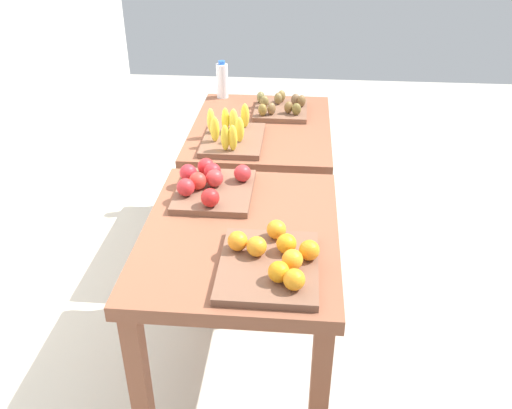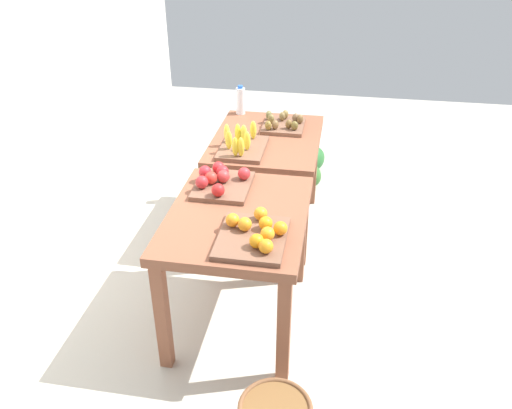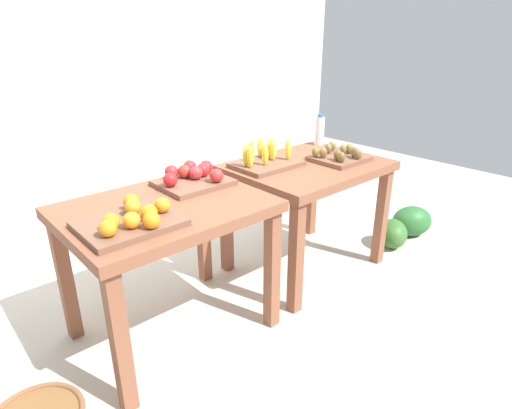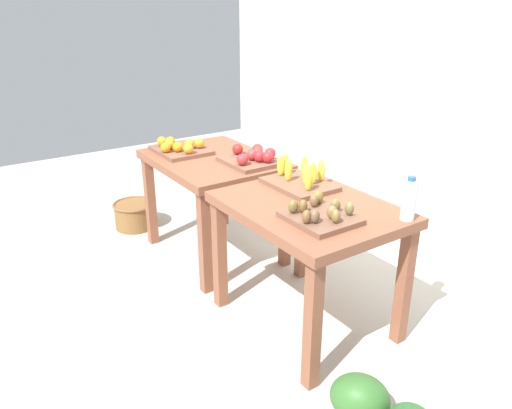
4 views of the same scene
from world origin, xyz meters
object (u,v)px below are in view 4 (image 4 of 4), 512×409
at_px(display_table_left, 213,173).
at_px(wicker_basket, 135,214).
at_px(kiwi_bin, 320,215).
at_px(orange_bin, 180,148).
at_px(apple_bin, 253,158).
at_px(display_table_right, 308,223).
at_px(banana_crate, 300,179).
at_px(water_bottle, 409,200).

xyz_separation_m(display_table_left, wicker_basket, (-0.84, -0.35, -0.56)).
relative_size(display_table_left, kiwi_bin, 2.89).
height_order(orange_bin, apple_bin, apple_bin).
relative_size(display_table_right, banana_crate, 2.36).
relative_size(kiwi_bin, wicker_basket, 0.97).
bearing_deg(display_table_left, orange_bin, -149.65).
distance_m(display_table_left, wicker_basket, 1.07).
bearing_deg(apple_bin, wicker_basket, -155.45).
relative_size(display_table_right, orange_bin, 2.36).
height_order(orange_bin, wicker_basket, orange_bin).
height_order(display_table_left, orange_bin, orange_bin).
bearing_deg(banana_crate, water_bottle, 11.75).
xyz_separation_m(display_table_right, orange_bin, (-1.37, -0.15, 0.16)).
xyz_separation_m(orange_bin, wicker_basket, (-0.58, -0.20, -0.72)).
bearing_deg(display_table_right, display_table_left, 180.00).
bearing_deg(kiwi_bin, display_table_left, 175.67).
bearing_deg(banana_crate, wicker_basket, -163.78).
bearing_deg(banana_crate, kiwi_bin, -27.08).
bearing_deg(orange_bin, display_table_right, 6.18).
bearing_deg(banana_crate, display_table_left, -170.54).
xyz_separation_m(apple_bin, water_bottle, (1.29, 0.13, 0.07)).
xyz_separation_m(orange_bin, water_bottle, (1.83, 0.44, 0.08)).
relative_size(orange_bin, kiwi_bin, 1.22).
xyz_separation_m(display_table_right, apple_bin, (-0.83, 0.17, 0.16)).
bearing_deg(orange_bin, apple_bin, 30.02).
height_order(display_table_left, wicker_basket, display_table_left).
distance_m(display_table_right, banana_crate, 0.34).
bearing_deg(wicker_basket, kiwi_bin, 6.57).
bearing_deg(wicker_basket, display_table_right, 10.13).
height_order(apple_bin, water_bottle, water_bottle).
distance_m(orange_bin, water_bottle, 1.89).
xyz_separation_m(display_table_left, display_table_right, (1.12, 0.00, 0.00)).
bearing_deg(display_table_left, display_table_right, 0.00).
bearing_deg(orange_bin, kiwi_bin, 1.75).
bearing_deg(display_table_right, apple_bin, 168.76).
height_order(banana_crate, water_bottle, water_bottle).
relative_size(display_table_right, water_bottle, 4.31).
height_order(apple_bin, banana_crate, banana_crate).
bearing_deg(kiwi_bin, orange_bin, -178.25).
distance_m(display_table_right, orange_bin, 1.39).
distance_m(display_table_left, banana_crate, 0.88).
distance_m(display_table_right, apple_bin, 0.86).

